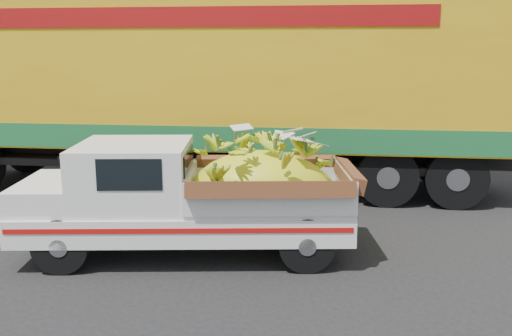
{
  "coord_description": "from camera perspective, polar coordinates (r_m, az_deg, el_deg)",
  "views": [
    {
      "loc": [
        2.32,
        -6.99,
        2.79
      ],
      "look_at": [
        1.83,
        1.18,
        1.09
      ],
      "focal_mm": 40.0,
      "sensor_mm": 36.0,
      "label": 1
    }
  ],
  "objects": [
    {
      "name": "ground",
      "position": [
        7.88,
        -14.1,
        -9.37
      ],
      "size": [
        100.0,
        100.0,
        0.0
      ],
      "primitive_type": "plane",
      "color": "black",
      "rests_on": "ground"
    },
    {
      "name": "curb",
      "position": [
        14.3,
        -5.94,
        0.75
      ],
      "size": [
        60.0,
        0.25,
        0.15
      ],
      "primitive_type": "cube",
      "color": "gray",
      "rests_on": "ground"
    },
    {
      "name": "sidewalk",
      "position": [
        16.35,
        -4.75,
        2.13
      ],
      "size": [
        60.0,
        4.0,
        0.14
      ],
      "primitive_type": "cube",
      "color": "gray",
      "rests_on": "ground"
    },
    {
      "name": "building_left",
      "position": [
        24.17,
        -22.18,
        10.22
      ],
      "size": [
        18.0,
        6.0,
        5.0
      ],
      "primitive_type": "cube",
      "color": "gray",
      "rests_on": "ground"
    },
    {
      "name": "pickup_truck",
      "position": [
        7.84,
        -4.52,
        -2.71
      ],
      "size": [
        4.56,
        1.96,
        1.56
      ],
      "rotation": [
        0.0,
        0.0,
        0.08
      ],
      "color": "black",
      "rests_on": "ground"
    },
    {
      "name": "semi_trailer",
      "position": [
        11.53,
        -4.73,
        8.39
      ],
      "size": [
        12.04,
        3.32,
        3.8
      ],
      "rotation": [
        0.0,
        0.0,
        -0.07
      ],
      "color": "black",
      "rests_on": "ground"
    }
  ]
}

